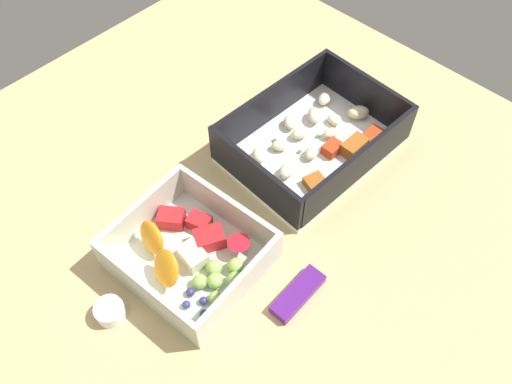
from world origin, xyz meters
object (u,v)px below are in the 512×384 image
(pasta_container, at_px, (313,140))
(paper_cup_liner, at_px, (109,310))
(fruit_bowl, at_px, (191,253))
(candy_bar, at_px, (298,294))

(pasta_container, height_order, paper_cup_liner, pasta_container)
(fruit_bowl, height_order, candy_bar, fruit_bowl)
(candy_bar, relative_size, paper_cup_liner, 2.18)
(pasta_container, height_order, candy_bar, pasta_container)
(pasta_container, relative_size, fruit_bowl, 1.35)
(candy_bar, xyz_separation_m, paper_cup_liner, (0.15, -0.13, 0.00))
(fruit_bowl, distance_m, paper_cup_liner, 0.11)
(pasta_container, bearing_deg, candy_bar, 38.41)
(fruit_bowl, relative_size, candy_bar, 2.36)
(fruit_bowl, distance_m, candy_bar, 0.13)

